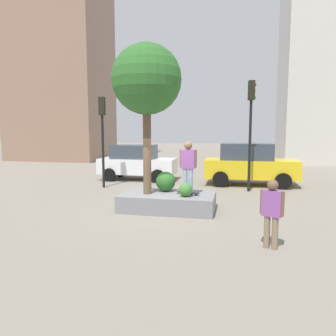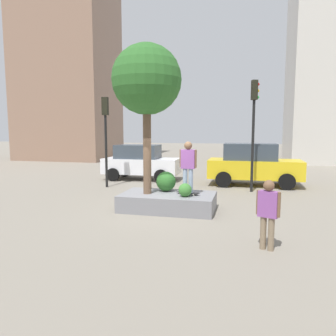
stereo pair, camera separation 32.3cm
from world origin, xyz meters
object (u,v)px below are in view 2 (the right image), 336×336
Objects in this scene: skateboarder at (188,163)px; police_car at (141,162)px; planter_ledge at (168,202)px; traffic_light_corner at (254,117)px; skateboard at (188,193)px; pedestrian_crossing at (268,210)px; taxi_cab at (253,164)px; plaza_tree at (147,81)px; traffic_light_median at (106,126)px.

police_car is (-3.86, 6.39, -0.65)m from skateboarder.
planter_ledge is 5.90m from traffic_light_corner.
pedestrian_crossing is at bearing -52.14° from skateboard.
taxi_cab reaches higher than police_car.
skateboard is 0.19× the size of police_car.
pedestrian_crossing is (0.21, -7.22, -2.41)m from traffic_light_corner.
skateboarder reaches higher than pedestrian_crossing.
taxi_cab is (2.29, 5.90, -0.58)m from skateboarder.
plaza_tree is at bearing -173.21° from skateboard.
traffic_light_median is (-6.91, -0.42, -0.38)m from traffic_light_corner.
taxi_cab is at bearing 87.53° from traffic_light_corner.
planter_ledge is 3.91× the size of skateboard.
traffic_light_corner is (-0.08, -1.79, 2.27)m from taxi_cab.
skateboarder is at bearing 127.86° from pedestrian_crossing.
planter_ledge is 1.54m from skateboarder.
plaza_tree reaches higher than taxi_cab.
skateboarder is (0.70, 0.01, 1.37)m from planter_ledge.
taxi_cab is 2.79× the size of pedestrian_crossing.
traffic_light_corner reaches higher than skateboard.
police_car reaches higher than planter_ledge.
traffic_light_corner is 6.93m from traffic_light_median.
traffic_light_median is (-4.70, 3.69, 1.32)m from skateboarder.
police_car is (-3.86, 6.39, 0.37)m from skateboard.
taxi_cab is (3.69, 6.07, -3.34)m from plaza_tree.
traffic_light_median reaches higher than skateboard.
plaza_tree is at bearing -49.44° from traffic_light_median.
skateboard is 7.47m from police_car.
plaza_tree is (-0.70, -0.15, 4.13)m from planter_ledge.
taxi_cab is (2.99, 5.91, 0.79)m from planter_ledge.
taxi_cab is at bearing -4.57° from police_car.
plaza_tree is 2.90× the size of skateboarder.
planter_ledge is 6.07m from traffic_light_median.
taxi_cab is 7.57m from traffic_light_median.
police_car reaches higher than pedestrian_crossing.
plaza_tree is 1.16× the size of traffic_light_median.
skateboarder is 7.49m from police_car.
traffic_light_median is 2.65× the size of pedestrian_crossing.
police_car is 3.45m from traffic_light_median.
skateboarder reaches higher than skateboard.
skateboard is at bearing 6.79° from plaza_tree.
skateboarder is 1.06× the size of pedestrian_crossing.
pedestrian_crossing is at bearing -37.65° from plaza_tree.
traffic_light_median is at bearing 136.31° from pedestrian_crossing.
traffic_light_median reaches higher than taxi_cab.
plaza_tree is 7.79m from police_car.
traffic_light_corner is at bearing -92.47° from taxi_cab.
planter_ledge is at bearing 135.17° from pedestrian_crossing.
police_car is at bearing 121.11° from skateboard.
plaza_tree reaches higher than planter_ledge.
pedestrian_crossing is (7.11, -6.80, -2.03)m from traffic_light_median.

